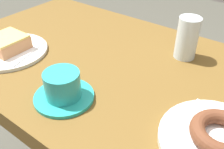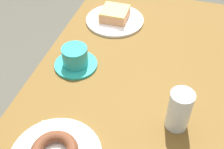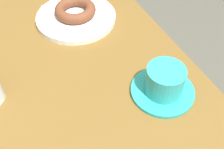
% 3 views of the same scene
% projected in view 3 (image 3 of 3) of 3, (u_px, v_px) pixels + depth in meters
% --- Properties ---
extents(table, '(1.12, 0.63, 0.76)m').
position_uv_depth(table, '(83.00, 142.00, 0.63)').
color(table, brown).
rests_on(table, ground_plane).
extents(plate_chocolate_ring, '(0.23, 0.23, 0.02)m').
position_uv_depth(plate_chocolate_ring, '(76.00, 17.00, 0.78)').
color(plate_chocolate_ring, silver).
rests_on(plate_chocolate_ring, table).
extents(napkin_chocolate_ring, '(0.17, 0.17, 0.00)m').
position_uv_depth(napkin_chocolate_ring, '(76.00, 15.00, 0.77)').
color(napkin_chocolate_ring, white).
rests_on(napkin_chocolate_ring, plate_chocolate_ring).
extents(donut_chocolate_ring, '(0.12, 0.12, 0.03)m').
position_uv_depth(donut_chocolate_ring, '(75.00, 10.00, 0.76)').
color(donut_chocolate_ring, brown).
rests_on(donut_chocolate_ring, napkin_chocolate_ring).
extents(coffee_cup, '(0.14, 0.14, 0.07)m').
position_uv_depth(coffee_cup, '(164.00, 83.00, 0.58)').
color(coffee_cup, teal).
rests_on(coffee_cup, table).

